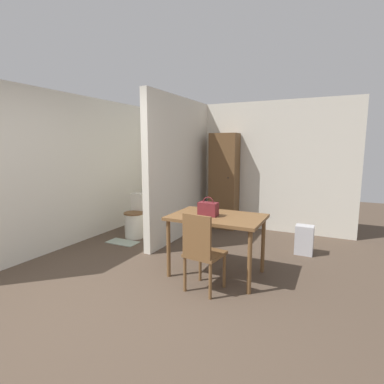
{
  "coord_description": "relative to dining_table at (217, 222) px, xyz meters",
  "views": [
    {
      "loc": [
        2.04,
        -2.12,
        1.65
      ],
      "look_at": [
        0.18,
        1.69,
        1.0
      ],
      "focal_mm": 28.0,
      "sensor_mm": 36.0,
      "label": 1
    }
  ],
  "objects": [
    {
      "name": "wooden_chair",
      "position": [
        0.02,
        -0.52,
        -0.2
      ],
      "size": [
        0.44,
        0.44,
        0.92
      ],
      "rotation": [
        0.0,
        0.0,
        -0.12
      ],
      "color": "brown",
      "rests_on": "ground_plane"
    },
    {
      "name": "ground_plane",
      "position": [
        -0.7,
        -1.35,
        -0.69
      ],
      "size": [
        16.0,
        16.0,
        0.0
      ],
      "primitive_type": "plane",
      "color": "#4C3D30"
    },
    {
      "name": "wall_left",
      "position": [
        -2.69,
        0.52,
        0.56
      ],
      "size": [
        0.12,
        4.73,
        2.5
      ],
      "color": "beige",
      "rests_on": "ground_plane"
    },
    {
      "name": "partition_wall",
      "position": [
        -1.23,
        1.3,
        0.56
      ],
      "size": [
        0.12,
        2.18,
        2.5
      ],
      "color": "beige",
      "rests_on": "ground_plane"
    },
    {
      "name": "toilet",
      "position": [
        -1.93,
        0.9,
        -0.35
      ],
      "size": [
        0.37,
        0.52,
        0.78
      ],
      "color": "silver",
      "rests_on": "ground_plane"
    },
    {
      "name": "wall_back",
      "position": [
        -0.7,
        2.45,
        0.56
      ],
      "size": [
        4.85,
        0.12,
        2.5
      ],
      "color": "beige",
      "rests_on": "ground_plane"
    },
    {
      "name": "dining_table",
      "position": [
        0.0,
        0.0,
        0.0
      ],
      "size": [
        1.16,
        0.78,
        0.78
      ],
      "color": "brown",
      "rests_on": "ground_plane"
    },
    {
      "name": "bath_mat",
      "position": [
        -1.93,
        0.49,
        -0.69
      ],
      "size": [
        0.54,
        0.28,
        0.01
      ],
      "color": "#99A899",
      "rests_on": "ground_plane"
    },
    {
      "name": "handbag",
      "position": [
        -0.1,
        -0.06,
        0.18
      ],
      "size": [
        0.24,
        0.13,
        0.24
      ],
      "color": "maroon",
      "rests_on": "dining_table"
    },
    {
      "name": "wooden_cabinet",
      "position": [
        -0.7,
        2.19,
        0.26
      ],
      "size": [
        0.54,
        0.38,
        1.9
      ],
      "color": "brown",
      "rests_on": "ground_plane"
    },
    {
      "name": "space_heater",
      "position": [
        0.95,
        1.27,
        -0.47
      ],
      "size": [
        0.26,
        0.2,
        0.45
      ],
      "color": "#BCBCC1",
      "rests_on": "ground_plane"
    }
  ]
}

